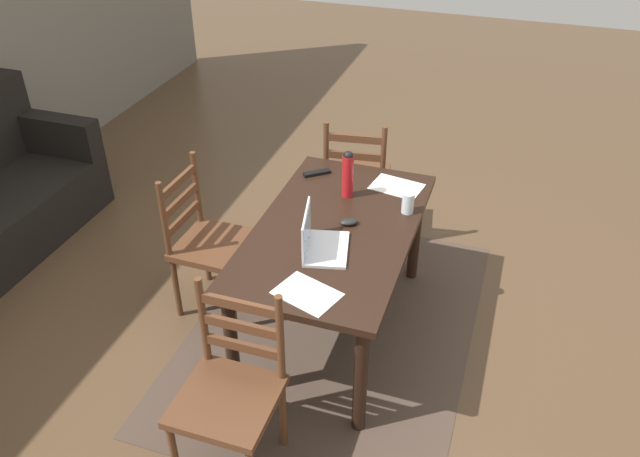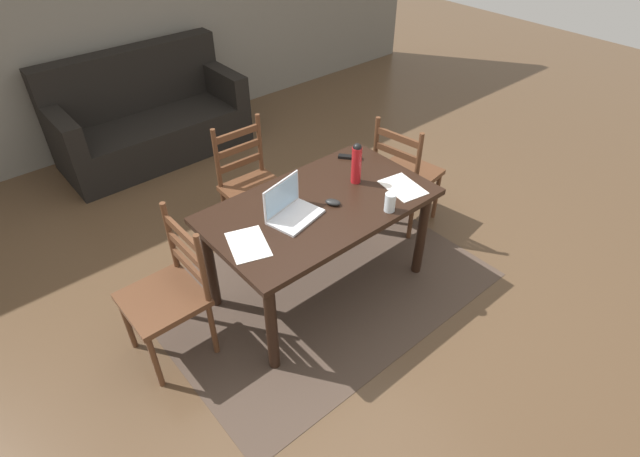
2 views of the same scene
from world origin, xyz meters
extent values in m
plane|color=brown|center=(0.00, 0.00, 0.00)|extent=(14.00, 14.00, 0.00)
cube|color=#47382D|center=(0.00, 0.00, 0.00)|extent=(2.27, 1.63, 0.01)
cube|color=slate|center=(0.00, 3.08, 1.35)|extent=(8.00, 0.12, 2.70)
cube|color=black|center=(0.00, 0.00, 0.72)|extent=(1.48, 0.85, 0.04)
cylinder|color=black|center=(-0.66, -0.34, 0.35)|extent=(0.07, 0.07, 0.70)
cylinder|color=black|center=(0.66, -0.34, 0.35)|extent=(0.07, 0.07, 0.70)
cylinder|color=black|center=(-0.66, 0.34, 0.35)|extent=(0.07, 0.07, 0.70)
cylinder|color=black|center=(0.66, 0.34, 0.35)|extent=(0.07, 0.07, 0.70)
cube|color=#56331E|center=(-1.07, 0.17, 0.45)|extent=(0.44, 0.44, 0.04)
cylinder|color=#56331E|center=(-1.26, -0.02, 0.21)|extent=(0.04, 0.04, 0.43)
cylinder|color=#56331E|center=(-1.26, 0.36, 0.21)|extent=(0.04, 0.04, 0.43)
cylinder|color=#56331E|center=(-0.88, -0.02, 0.21)|extent=(0.04, 0.04, 0.43)
cylinder|color=#56331E|center=(-0.88, 0.36, 0.21)|extent=(0.04, 0.04, 0.43)
cylinder|color=#56331E|center=(-0.87, -0.02, 0.70)|extent=(0.04, 0.04, 0.50)
cylinder|color=#56331E|center=(-0.87, 0.36, 0.70)|extent=(0.04, 0.04, 0.50)
cube|color=#56331E|center=(-0.87, 0.17, 0.60)|extent=(0.02, 0.36, 0.05)
cube|color=#56331E|center=(-0.87, 0.17, 0.72)|extent=(0.02, 0.36, 0.05)
cube|color=#56331E|center=(-0.87, 0.17, 0.85)|extent=(0.02, 0.36, 0.05)
cube|color=#56331E|center=(0.00, 0.75, 0.45)|extent=(0.45, 0.45, 0.04)
cylinder|color=#56331E|center=(0.19, 0.56, 0.21)|extent=(0.04, 0.04, 0.43)
cylinder|color=#56331E|center=(-0.19, 0.57, 0.21)|extent=(0.04, 0.04, 0.43)
cylinder|color=#56331E|center=(0.19, 0.94, 0.21)|extent=(0.04, 0.04, 0.43)
cylinder|color=#56331E|center=(-0.19, 0.95, 0.21)|extent=(0.04, 0.04, 0.43)
cylinder|color=#56331E|center=(0.19, 0.95, 0.70)|extent=(0.04, 0.04, 0.50)
cylinder|color=#56331E|center=(-0.19, 0.96, 0.70)|extent=(0.04, 0.04, 0.50)
cube|color=#56331E|center=(0.00, 0.95, 0.60)|extent=(0.36, 0.03, 0.05)
cube|color=#56331E|center=(0.00, 0.95, 0.72)|extent=(0.36, 0.03, 0.05)
cube|color=#56331E|center=(0.00, 0.95, 0.85)|extent=(0.36, 0.03, 0.05)
cube|color=#56331E|center=(1.07, 0.17, 0.45)|extent=(0.50, 0.50, 0.04)
cylinder|color=#56331E|center=(1.23, 0.38, 0.21)|extent=(0.04, 0.04, 0.43)
cylinder|color=#56331E|center=(1.29, 0.01, 0.21)|extent=(0.04, 0.04, 0.43)
cylinder|color=#56331E|center=(0.85, 0.33, 0.21)|extent=(0.04, 0.04, 0.43)
cylinder|color=#56331E|center=(0.91, -0.05, 0.21)|extent=(0.04, 0.04, 0.43)
cylinder|color=#56331E|center=(0.84, 0.33, 0.70)|extent=(0.04, 0.04, 0.50)
cylinder|color=#56331E|center=(0.90, -0.05, 0.70)|extent=(0.04, 0.04, 0.50)
cube|color=#56331E|center=(0.87, 0.14, 0.60)|extent=(0.08, 0.36, 0.05)
cube|color=#56331E|center=(0.87, 0.14, 0.72)|extent=(0.08, 0.36, 0.05)
cube|color=#56331E|center=(0.87, 0.14, 0.85)|extent=(0.08, 0.36, 0.05)
cube|color=black|center=(-0.02, 2.53, 0.20)|extent=(1.80, 0.80, 0.40)
cube|color=black|center=(-0.02, 2.83, 0.70)|extent=(1.80, 0.20, 0.60)
cube|color=black|center=(0.80, 2.53, 0.55)|extent=(0.16, 0.80, 0.30)
cube|color=black|center=(-0.84, 2.53, 0.55)|extent=(0.16, 0.80, 0.30)
cube|color=silver|center=(-0.21, -0.02, 0.75)|extent=(0.36, 0.29, 0.02)
cube|color=silver|center=(-0.24, 0.08, 0.86)|extent=(0.31, 0.08, 0.21)
cube|color=#A5CCEA|center=(-0.24, 0.08, 0.86)|extent=(0.29, 0.07, 0.19)
cylinder|color=red|center=(0.35, 0.03, 0.87)|extent=(0.07, 0.07, 0.26)
sphere|color=black|center=(0.35, 0.03, 1.00)|extent=(0.06, 0.06, 0.06)
cylinder|color=silver|center=(0.28, -0.34, 0.80)|extent=(0.07, 0.07, 0.12)
ellipsoid|color=black|center=(0.05, -0.06, 0.76)|extent=(0.10, 0.12, 0.03)
cube|color=black|center=(0.53, 0.29, 0.75)|extent=(0.14, 0.16, 0.02)
cube|color=white|center=(-0.58, -0.04, 0.74)|extent=(0.29, 0.35, 0.00)
cube|color=white|center=(0.54, -0.22, 0.74)|extent=(0.26, 0.33, 0.00)
camera|label=1|loc=(-2.80, -0.86, 2.71)|focal=36.29mm
camera|label=2|loc=(-1.69, -1.99, 2.61)|focal=28.20mm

